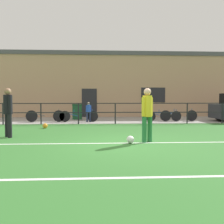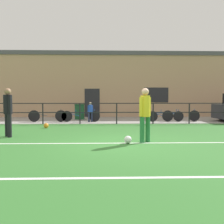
{
  "view_description": "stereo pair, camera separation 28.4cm",
  "coord_description": "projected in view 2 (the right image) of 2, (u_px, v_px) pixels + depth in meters",
  "views": [
    {
      "loc": [
        -0.95,
        -7.81,
        1.43
      ],
      "look_at": [
        -0.34,
        3.06,
        0.82
      ],
      "focal_mm": 40.81,
      "sensor_mm": 36.0,
      "label": 1
    },
    {
      "loc": [
        -0.67,
        -7.82,
        1.43
      ],
      "look_at": [
        -0.34,
        3.06,
        0.82
      ],
      "focal_mm": 40.81,
      "sensor_mm": 36.0,
      "label": 2
    }
  ],
  "objects": [
    {
      "name": "field_line_hash",
      "position": [
        142.0,
        178.0,
        4.54
      ],
      "size": [
        36.0,
        0.11,
        0.0
      ],
      "primitive_type": "cube",
      "color": "white",
      "rests_on": "ground"
    },
    {
      "name": "pavement_strip",
      "position": [
        115.0,
        120.0,
        16.39
      ],
      "size": [
        48.0,
        5.0,
        0.02
      ],
      "primitive_type": "cube",
      "color": "gray",
      "rests_on": "ground"
    },
    {
      "name": "bicycle_parked_2",
      "position": [
        81.0,
        116.0,
        15.01
      ],
      "size": [
        2.27,
        0.04,
        0.74
      ],
      "color": "black",
      "rests_on": "pavement_strip"
    },
    {
      "name": "spectator_child",
      "position": [
        90.0,
        111.0,
        14.89
      ],
      "size": [
        0.31,
        0.2,
        1.16
      ],
      "rotation": [
        0.0,
        0.0,
        3.37
      ],
      "color": "#232D4C",
      "rests_on": "pavement_strip"
    },
    {
      "name": "player_goalkeeper",
      "position": [
        8.0,
        109.0,
        9.24
      ],
      "size": [
        0.35,
        0.4,
        1.78
      ],
      "rotation": [
        0.0,
        0.0,
        2.25
      ],
      "color": "black",
      "rests_on": "ground"
    },
    {
      "name": "bicycle_parked_4",
      "position": [
        181.0,
        116.0,
        15.19
      ],
      "size": [
        2.26,
        0.04,
        0.75
      ],
      "color": "black",
      "rests_on": "pavement_strip"
    },
    {
      "name": "bicycle_parked_1",
      "position": [
        165.0,
        116.0,
        15.16
      ],
      "size": [
        2.17,
        0.04,
        0.72
      ],
      "color": "black",
      "rests_on": "pavement_strip"
    },
    {
      "name": "field_line_touchline",
      "position": [
        126.0,
        143.0,
        8.02
      ],
      "size": [
        36.0,
        0.11,
        0.0
      ],
      "primitive_type": "cube",
      "color": "white",
      "rests_on": "ground"
    },
    {
      "name": "trash_bin_0",
      "position": [
        80.0,
        112.0,
        16.7
      ],
      "size": [
        0.62,
        0.53,
        1.0
      ],
      "color": "#194C28",
      "rests_on": "pavement_strip"
    },
    {
      "name": "bicycle_parked_3",
      "position": [
        47.0,
        116.0,
        14.95
      ],
      "size": [
        2.24,
        0.04,
        0.77
      ],
      "color": "black",
      "rests_on": "pavement_strip"
    },
    {
      "name": "clubhouse_facade",
      "position": [
        113.0,
        85.0,
        19.94
      ],
      "size": [
        28.0,
        2.56,
        4.88
      ],
      "color": "tan",
      "rests_on": "ground"
    },
    {
      "name": "perimeter_fence",
      "position": [
        117.0,
        110.0,
        13.85
      ],
      "size": [
        36.07,
        0.07,
        1.15
      ],
      "color": "black",
      "rests_on": "ground"
    },
    {
      "name": "soccer_ball_spare",
      "position": [
        46.0,
        126.0,
        11.99
      ],
      "size": [
        0.24,
        0.24,
        0.24
      ],
      "primitive_type": "sphere",
      "color": "orange",
      "rests_on": "ground"
    },
    {
      "name": "ground",
      "position": [
        126.0,
        144.0,
        7.91
      ],
      "size": [
        60.0,
        44.0,
        0.04
      ],
      "primitive_type": "cube",
      "color": "#33702D"
    },
    {
      "name": "player_striker",
      "position": [
        145.0,
        112.0,
        8.13
      ],
      "size": [
        0.4,
        0.33,
        1.74
      ],
      "rotation": [
        0.0,
        0.0,
        0.64
      ],
      "color": "#237038",
      "rests_on": "ground"
    },
    {
      "name": "soccer_ball_match",
      "position": [
        128.0,
        140.0,
        7.95
      ],
      "size": [
        0.24,
        0.24,
        0.24
      ],
      "primitive_type": "sphere",
      "color": "white",
      "rests_on": "ground"
    }
  ]
}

